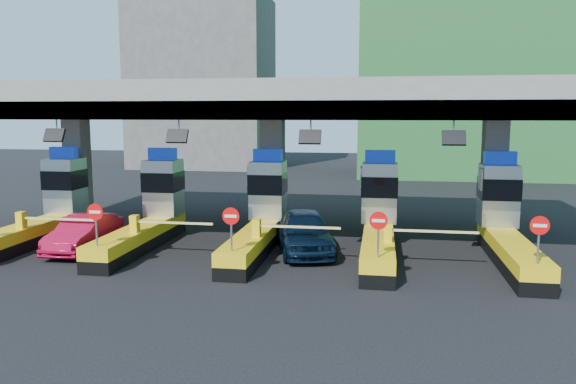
# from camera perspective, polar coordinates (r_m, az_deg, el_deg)

# --- Properties ---
(ground) EXTENTS (120.00, 120.00, 0.00)m
(ground) POSITION_cam_1_polar(r_m,az_deg,el_deg) (24.19, -2.86, -5.74)
(ground) COLOR black
(ground) RESTS_ON ground
(toll_canopy) EXTENTS (28.00, 12.09, 7.00)m
(toll_canopy) POSITION_cam_1_polar(r_m,az_deg,el_deg) (26.32, -1.61, 8.84)
(toll_canopy) COLOR slate
(toll_canopy) RESTS_ON ground
(toll_lane_far_left) EXTENTS (4.43, 8.00, 4.16)m
(toll_lane_far_left) POSITION_cam_1_polar(r_m,az_deg,el_deg) (28.01, -23.18, -1.58)
(toll_lane_far_left) COLOR black
(toll_lane_far_left) RESTS_ON ground
(toll_lane_left) EXTENTS (4.43, 8.00, 4.16)m
(toll_lane_left) POSITION_cam_1_polar(r_m,az_deg,el_deg) (25.68, -13.72, -1.98)
(toll_lane_left) COLOR black
(toll_lane_left) RESTS_ON ground
(toll_lane_center) EXTENTS (4.43, 8.00, 4.16)m
(toll_lane_center) POSITION_cam_1_polar(r_m,az_deg,el_deg) (24.17, -2.74, -2.37)
(toll_lane_center) COLOR black
(toll_lane_center) RESTS_ON ground
(toll_lane_right) EXTENTS (4.43, 8.00, 4.16)m
(toll_lane_right) POSITION_cam_1_polar(r_m,az_deg,el_deg) (23.64, 9.21, -2.70)
(toll_lane_right) COLOR black
(toll_lane_right) RESTS_ON ground
(toll_lane_far_right) EXTENTS (4.43, 8.00, 4.16)m
(toll_lane_far_right) POSITION_cam_1_polar(r_m,az_deg,el_deg) (24.16, 21.16, -2.91)
(toll_lane_far_right) COLOR black
(toll_lane_far_right) RESTS_ON ground
(bg_building_scaffold) EXTENTS (18.00, 12.00, 28.00)m
(bg_building_scaffold) POSITION_cam_1_polar(r_m,az_deg,el_deg) (56.02, 17.15, 16.11)
(bg_building_scaffold) COLOR #1E5926
(bg_building_scaffold) RESTS_ON ground
(bg_building_concrete) EXTENTS (14.00, 10.00, 18.00)m
(bg_building_concrete) POSITION_cam_1_polar(r_m,az_deg,el_deg) (62.04, -8.61, 10.90)
(bg_building_concrete) COLOR #4C4C49
(bg_building_concrete) RESTS_ON ground
(van) EXTENTS (3.37, 5.56, 1.77)m
(van) POSITION_cam_1_polar(r_m,az_deg,el_deg) (23.35, 1.66, -4.01)
(van) COLOR black
(van) RESTS_ON ground
(red_car) EXTENTS (1.72, 4.58, 1.49)m
(red_car) POSITION_cam_1_polar(r_m,az_deg,el_deg) (25.15, -19.97, -3.95)
(red_car) COLOR #B60E35
(red_car) RESTS_ON ground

